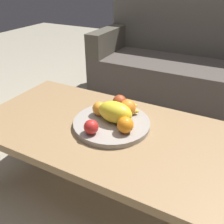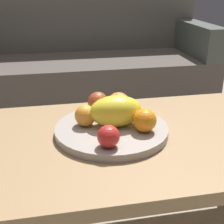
# 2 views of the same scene
# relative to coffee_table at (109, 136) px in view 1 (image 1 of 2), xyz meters

# --- Properties ---
(ground_plane) EXTENTS (8.00, 8.00, 0.00)m
(ground_plane) POSITION_rel_coffee_table_xyz_m (0.00, 0.00, -0.40)
(ground_plane) COLOR #9E9681
(coffee_table) EXTENTS (1.29, 0.64, 0.45)m
(coffee_table) POSITION_rel_coffee_table_xyz_m (0.00, 0.00, 0.00)
(coffee_table) COLOR #95744D
(coffee_table) RESTS_ON ground_plane
(couch) EXTENTS (1.70, 0.70, 0.90)m
(couch) POSITION_rel_coffee_table_xyz_m (0.09, 1.36, -0.10)
(couch) COLOR #4B433D
(couch) RESTS_ON ground_plane
(fruit_bowl) EXTENTS (0.36, 0.36, 0.03)m
(fruit_bowl) POSITION_rel_coffee_table_xyz_m (0.00, 0.03, 0.06)
(fruit_bowl) COLOR #9E968D
(fruit_bowl) RESTS_ON coffee_table
(melon_large_front) EXTENTS (0.17, 0.10, 0.10)m
(melon_large_front) POSITION_rel_coffee_table_xyz_m (0.02, 0.04, 0.12)
(melon_large_front) COLOR yellow
(melon_large_front) RESTS_ON fruit_bowl
(orange_front) EXTENTS (0.08, 0.08, 0.08)m
(orange_front) POSITION_rel_coffee_table_xyz_m (0.04, 0.12, 0.11)
(orange_front) COLOR orange
(orange_front) RESTS_ON fruit_bowl
(orange_left) EXTENTS (0.07, 0.07, 0.07)m
(orange_left) POSITION_rel_coffee_table_xyz_m (-0.08, 0.06, 0.10)
(orange_left) COLOR orange
(orange_left) RESTS_ON fruit_bowl
(orange_right) EXTENTS (0.07, 0.07, 0.07)m
(orange_right) POSITION_rel_coffee_table_xyz_m (0.09, -0.02, 0.11)
(orange_right) COLOR orange
(orange_right) RESTS_ON fruit_bowl
(apple_front) EXTENTS (0.07, 0.07, 0.07)m
(apple_front) POSITION_rel_coffee_table_xyz_m (-0.02, 0.16, 0.11)
(apple_front) COLOR #A64221
(apple_front) RESTS_ON fruit_bowl
(apple_left) EXTENTS (0.06, 0.06, 0.06)m
(apple_left) POSITION_rel_coffee_table_xyz_m (-0.03, -0.10, 0.10)
(apple_left) COLOR red
(apple_left) RESTS_ON fruit_bowl
(banana_bunch) EXTENTS (0.15, 0.15, 0.06)m
(banana_bunch) POSITION_rel_coffee_table_xyz_m (0.02, 0.11, 0.10)
(banana_bunch) COLOR yellow
(banana_bunch) RESTS_ON fruit_bowl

